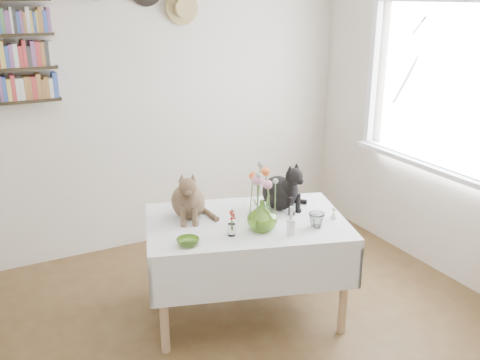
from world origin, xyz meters
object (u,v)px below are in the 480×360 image
dining_table (246,244)px  tabby_cat (188,192)px  flower_vase (262,215)px  black_cat (279,184)px

dining_table → tabby_cat: (-0.32, 0.23, 0.36)m
tabby_cat → flower_vase: bearing=-30.2°
black_cat → flower_vase: black_cat is taller
dining_table → flower_vase: 0.34m
tabby_cat → dining_table: bearing=-15.0°
flower_vase → tabby_cat: bearing=129.1°
black_cat → flower_vase: bearing=-155.8°
tabby_cat → flower_vase: size_ratio=1.74×
tabby_cat → black_cat: bearing=7.8°
dining_table → flower_vase: size_ratio=7.40×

